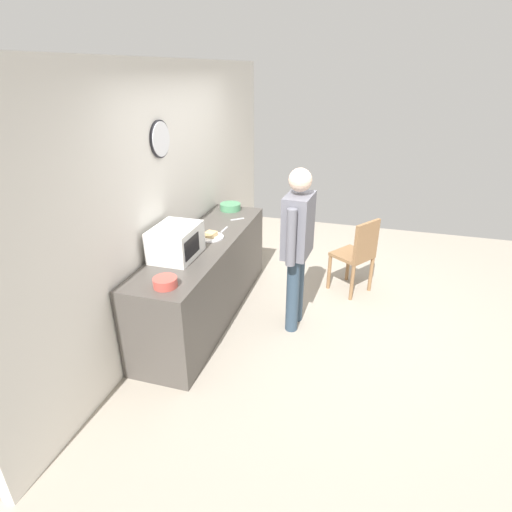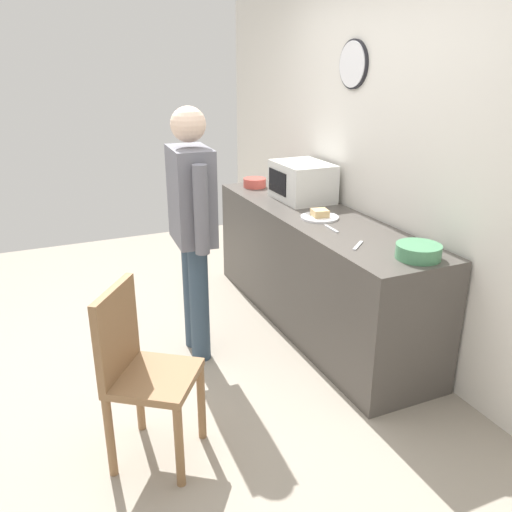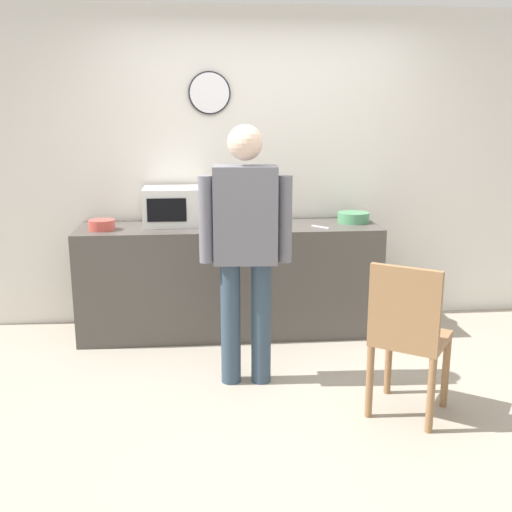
{
  "view_description": "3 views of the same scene",
  "coord_description": "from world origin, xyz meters",
  "px_view_note": "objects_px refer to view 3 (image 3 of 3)",
  "views": [
    {
      "loc": [
        -3.87,
        -0.38,
        2.52
      ],
      "look_at": [
        -0.21,
        0.68,
        0.74
      ],
      "focal_mm": 28.44,
      "sensor_mm": 36.0,
      "label": 1
    },
    {
      "loc": [
        2.96,
        -0.71,
        1.96
      ],
      "look_at": [
        -0.17,
        0.67,
        0.68
      ],
      "focal_mm": 37.17,
      "sensor_mm": 36.0,
      "label": 2
    },
    {
      "loc": [
        -0.52,
        -3.46,
        1.75
      ],
      "look_at": [
        -0.12,
        0.77,
        0.74
      ],
      "focal_mm": 41.91,
      "sensor_mm": 36.0,
      "label": 3
    }
  ],
  "objects_px": {
    "cereal_bowl": "(102,225)",
    "fork_utensil": "(275,227)",
    "salad_bowl": "(353,217)",
    "spoon_utensil": "(321,227)",
    "microwave": "(175,206)",
    "person_standing": "(246,238)",
    "wooden_chair": "(408,333)",
    "sandwich_plate": "(242,224)"
  },
  "relations": [
    {
      "from": "microwave",
      "to": "wooden_chair",
      "type": "xyz_separation_m",
      "value": [
        1.37,
        -1.64,
        -0.51
      ]
    },
    {
      "from": "microwave",
      "to": "salad_bowl",
      "type": "height_order",
      "value": "microwave"
    },
    {
      "from": "microwave",
      "to": "cereal_bowl",
      "type": "bearing_deg",
      "value": -163.13
    },
    {
      "from": "salad_bowl",
      "to": "sandwich_plate",
      "type": "bearing_deg",
      "value": -173.42
    },
    {
      "from": "microwave",
      "to": "fork_utensil",
      "type": "relative_size",
      "value": 2.94
    },
    {
      "from": "sandwich_plate",
      "to": "wooden_chair",
      "type": "bearing_deg",
      "value": -60.63
    },
    {
      "from": "salad_bowl",
      "to": "wooden_chair",
      "type": "height_order",
      "value": "salad_bowl"
    },
    {
      "from": "sandwich_plate",
      "to": "spoon_utensil",
      "type": "relative_size",
      "value": 1.59
    },
    {
      "from": "sandwich_plate",
      "to": "spoon_utensil",
      "type": "height_order",
      "value": "sandwich_plate"
    },
    {
      "from": "microwave",
      "to": "cereal_bowl",
      "type": "relative_size",
      "value": 2.49
    },
    {
      "from": "salad_bowl",
      "to": "spoon_utensil",
      "type": "relative_size",
      "value": 1.52
    },
    {
      "from": "sandwich_plate",
      "to": "fork_utensil",
      "type": "relative_size",
      "value": 1.59
    },
    {
      "from": "wooden_chair",
      "to": "salad_bowl",
      "type": "bearing_deg",
      "value": 87.12
    },
    {
      "from": "cereal_bowl",
      "to": "fork_utensil",
      "type": "relative_size",
      "value": 1.18
    },
    {
      "from": "sandwich_plate",
      "to": "fork_utensil",
      "type": "distance_m",
      "value": 0.26
    },
    {
      "from": "microwave",
      "to": "wooden_chair",
      "type": "height_order",
      "value": "microwave"
    },
    {
      "from": "microwave",
      "to": "cereal_bowl",
      "type": "height_order",
      "value": "microwave"
    },
    {
      "from": "cereal_bowl",
      "to": "person_standing",
      "type": "xyz_separation_m",
      "value": [
        1.04,
        -0.9,
        0.06
      ]
    },
    {
      "from": "cereal_bowl",
      "to": "spoon_utensil",
      "type": "bearing_deg",
      "value": -1.83
    },
    {
      "from": "microwave",
      "to": "person_standing",
      "type": "relative_size",
      "value": 0.3
    },
    {
      "from": "person_standing",
      "to": "microwave",
      "type": "bearing_deg",
      "value": 114.18
    },
    {
      "from": "salad_bowl",
      "to": "spoon_utensil",
      "type": "distance_m",
      "value": 0.37
    },
    {
      "from": "microwave",
      "to": "salad_bowl",
      "type": "distance_m",
      "value": 1.45
    },
    {
      "from": "microwave",
      "to": "salad_bowl",
      "type": "xyz_separation_m",
      "value": [
        1.45,
        -0.03,
        -0.11
      ]
    },
    {
      "from": "person_standing",
      "to": "wooden_chair",
      "type": "xyz_separation_m",
      "value": [
        0.89,
        -0.57,
        -0.46
      ]
    },
    {
      "from": "spoon_utensil",
      "to": "salad_bowl",
      "type": "bearing_deg",
      "value": 32.05
    },
    {
      "from": "sandwich_plate",
      "to": "wooden_chair",
      "type": "distance_m",
      "value": 1.77
    },
    {
      "from": "sandwich_plate",
      "to": "salad_bowl",
      "type": "xyz_separation_m",
      "value": [
        0.93,
        0.11,
        0.02
      ]
    },
    {
      "from": "wooden_chair",
      "to": "sandwich_plate",
      "type": "bearing_deg",
      "value": 119.37
    },
    {
      "from": "cereal_bowl",
      "to": "fork_utensil",
      "type": "bearing_deg",
      "value": -1.03
    },
    {
      "from": "fork_utensil",
      "to": "cereal_bowl",
      "type": "bearing_deg",
      "value": 178.97
    },
    {
      "from": "sandwich_plate",
      "to": "salad_bowl",
      "type": "bearing_deg",
      "value": 6.58
    },
    {
      "from": "microwave",
      "to": "cereal_bowl",
      "type": "distance_m",
      "value": 0.6
    },
    {
      "from": "spoon_utensil",
      "to": "wooden_chair",
      "type": "relative_size",
      "value": 0.18
    },
    {
      "from": "person_standing",
      "to": "spoon_utensil",
      "type": "bearing_deg",
      "value": 52.1
    },
    {
      "from": "wooden_chair",
      "to": "fork_utensil",
      "type": "bearing_deg",
      "value": 112.22
    },
    {
      "from": "salad_bowl",
      "to": "fork_utensil",
      "type": "bearing_deg",
      "value": -166.15
    },
    {
      "from": "sandwich_plate",
      "to": "salad_bowl",
      "type": "distance_m",
      "value": 0.93
    },
    {
      "from": "sandwich_plate",
      "to": "wooden_chair",
      "type": "height_order",
      "value": "sandwich_plate"
    },
    {
      "from": "microwave",
      "to": "spoon_utensil",
      "type": "distance_m",
      "value": 1.17
    },
    {
      "from": "fork_utensil",
      "to": "person_standing",
      "type": "bearing_deg",
      "value": -108.84
    },
    {
      "from": "microwave",
      "to": "cereal_bowl",
      "type": "xyz_separation_m",
      "value": [
        -0.56,
        -0.17,
        -0.11
      ]
    }
  ]
}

